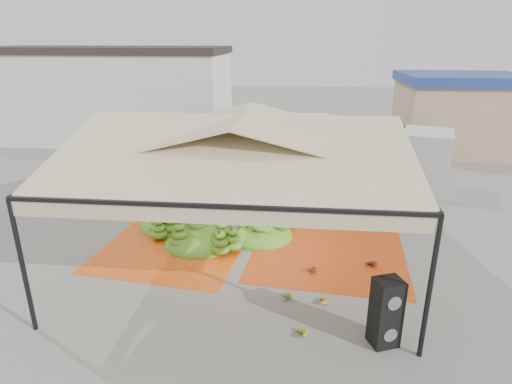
# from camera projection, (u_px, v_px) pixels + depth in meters

# --- Properties ---
(ground) EXTENTS (90.00, 90.00, 0.00)m
(ground) POSITION_uv_depth(u_px,v_px,m) (244.00, 251.00, 12.54)
(ground) COLOR slate
(ground) RESTS_ON ground
(canopy_tent) EXTENTS (8.10, 8.10, 4.00)m
(canopy_tent) POSITION_uv_depth(u_px,v_px,m) (243.00, 141.00, 11.42)
(canopy_tent) COLOR black
(canopy_tent) RESTS_ON ground
(building_white) EXTENTS (14.30, 6.30, 5.40)m
(building_white) POSITION_uv_depth(u_px,v_px,m) (109.00, 94.00, 25.67)
(building_white) COLOR silver
(building_white) RESTS_ON ground
(building_tan) EXTENTS (6.30, 5.30, 4.10)m
(building_tan) POSITION_uv_depth(u_px,v_px,m) (458.00, 113.00, 23.03)
(building_tan) COLOR tan
(building_tan) RESTS_ON ground
(tarp_left) EXTENTS (4.51, 4.34, 0.01)m
(tarp_left) POSITION_uv_depth(u_px,v_px,m) (172.00, 249.00, 12.65)
(tarp_left) COLOR orange
(tarp_left) RESTS_ON ground
(tarp_right) EXTENTS (4.75, 4.94, 0.01)m
(tarp_right) POSITION_uv_depth(u_px,v_px,m) (328.00, 250.00, 12.54)
(tarp_right) COLOR red
(tarp_right) RESTS_ON ground
(banana_heap) EXTENTS (6.39, 5.81, 1.13)m
(banana_heap) POSITION_uv_depth(u_px,v_px,m) (217.00, 216.00, 13.56)
(banana_heap) COLOR #4B801A
(banana_heap) RESTS_ON ground
(hand_yellow_a) EXTENTS (0.44, 0.36, 0.20)m
(hand_yellow_a) POSITION_uv_depth(u_px,v_px,m) (320.00, 299.00, 10.04)
(hand_yellow_a) COLOR #B29623
(hand_yellow_a) RESTS_ON ground
(hand_yellow_b) EXTENTS (0.61, 0.57, 0.22)m
(hand_yellow_b) POSITION_uv_depth(u_px,v_px,m) (299.00, 332.00, 8.92)
(hand_yellow_b) COLOR gold
(hand_yellow_b) RESTS_ON ground
(hand_red_a) EXTENTS (0.58, 0.54, 0.21)m
(hand_red_a) POSITION_uv_depth(u_px,v_px,m) (309.00, 267.00, 11.42)
(hand_red_a) COLOR #572E14
(hand_red_a) RESTS_ON ground
(hand_red_b) EXTENTS (0.63, 0.59, 0.22)m
(hand_red_b) POSITION_uv_depth(u_px,v_px,m) (370.00, 264.00, 11.58)
(hand_red_b) COLOR #602216
(hand_red_b) RESTS_ON ground
(hand_green) EXTENTS (0.55, 0.54, 0.19)m
(hand_green) POSITION_uv_depth(u_px,v_px,m) (285.00, 293.00, 10.29)
(hand_green) COLOR #437F1A
(hand_green) RESTS_ON ground
(hanging_bunches) EXTENTS (3.24, 0.24, 0.20)m
(hanging_bunches) POSITION_uv_depth(u_px,v_px,m) (296.00, 168.00, 11.37)
(hanging_bunches) COLOR #397B19
(hanging_bunches) RESTS_ON ground
(speaker_stack) EXTENTS (0.67, 0.63, 1.47)m
(speaker_stack) POSITION_uv_depth(u_px,v_px,m) (386.00, 312.00, 8.51)
(speaker_stack) COLOR black
(speaker_stack) RESTS_ON ground
(banana_leaves) EXTENTS (0.96, 1.36, 3.70)m
(banana_leaves) POSITION_uv_depth(u_px,v_px,m) (191.00, 237.00, 13.40)
(banana_leaves) COLOR #267C21
(banana_leaves) RESTS_ON ground
(vendor) EXTENTS (0.56, 0.37, 1.53)m
(vendor) POSITION_uv_depth(u_px,v_px,m) (253.00, 177.00, 16.69)
(vendor) COLOR gray
(vendor) RESTS_ON ground
(truck_left) EXTENTS (7.11, 2.70, 2.41)m
(truck_left) POSITION_uv_depth(u_px,v_px,m) (261.00, 136.00, 20.27)
(truck_left) COLOR #4D3919
(truck_left) RESTS_ON ground
(truck_right) EXTENTS (7.34, 4.30, 2.39)m
(truck_right) POSITION_uv_depth(u_px,v_px,m) (369.00, 148.00, 18.06)
(truck_right) COLOR #532E1B
(truck_right) RESTS_ON ground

